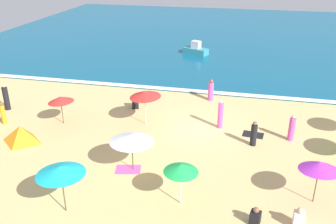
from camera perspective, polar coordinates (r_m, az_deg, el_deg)
name	(u,v)px	position (r m, az deg, el deg)	size (l,w,h in m)	color
ground_plane	(195,128)	(23.66, 4.24, -2.48)	(60.00, 60.00, 0.00)	#D8B775
ocean_water	(228,34)	(50.14, 9.33, 11.79)	(60.00, 44.00, 0.10)	#0F567A
wave_breaker_foam	(208,92)	(29.34, 6.16, 3.12)	(57.00, 0.70, 0.01)	white
beach_umbrella_0	(132,138)	(18.64, -5.66, -4.05)	(3.18, 3.18, 2.06)	#4C3823
beach_umbrella_1	(61,99)	(24.53, -16.33, 1.91)	(1.82, 1.80, 1.94)	#4C3823
beach_umbrella_4	(181,168)	(16.11, 2.04, -8.71)	(2.07, 2.07, 2.06)	silver
beach_umbrella_5	(60,170)	(16.17, -16.35, -8.66)	(2.87, 2.87, 2.33)	#4C3823
beach_umbrella_7	(145,94)	(23.33, -3.58, 2.80)	(2.66, 2.65, 2.37)	silver
beach_umbrella_9	(320,166)	(17.47, 22.48, -7.75)	(2.28, 2.30, 2.20)	#4C3823
beach_tent	(21,134)	(23.37, -21.83, -3.20)	(1.89, 1.55, 1.06)	orange
beachgoer_0	(254,134)	(21.88, 13.16, -3.39)	(0.42, 0.42, 1.52)	black
beachgoer_1	(220,115)	(23.49, 8.13, -0.41)	(0.37, 0.37, 1.92)	#D84CA5
beachgoer_3	(135,103)	(26.44, -5.10, 1.40)	(0.59, 0.59, 0.93)	black
beachgoer_5	(255,217)	(16.34, 13.39, -15.53)	(0.52, 0.52, 0.82)	black
beachgoer_7	(3,113)	(26.16, -24.22, -0.21)	(0.38, 0.38, 1.52)	orange
beachgoer_8	(211,91)	(27.79, 6.66, 3.32)	(0.53, 0.53, 1.65)	#D84CA5
beachgoer_9	(292,129)	(23.03, 18.63, -2.45)	(0.42, 0.42, 1.64)	#D84CA5
beachgoer_10	(6,98)	(28.33, -23.83, 2.05)	(0.51, 0.51, 1.92)	black
beachgoer_11	(299,219)	(16.62, 19.62, -15.34)	(0.44, 0.44, 0.96)	white
beach_towel_0	(128,169)	(19.52, -6.19, -8.84)	(1.46, 1.13, 0.01)	#D84CA5
beach_towel_1	(253,135)	(23.36, 13.06, -3.44)	(1.35, 1.01, 0.01)	black
small_boat_0	(196,50)	(39.86, 4.34, 9.60)	(2.81, 2.03, 1.43)	teal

